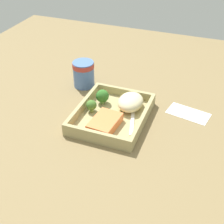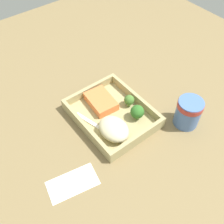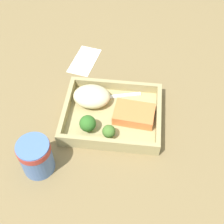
# 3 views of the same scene
# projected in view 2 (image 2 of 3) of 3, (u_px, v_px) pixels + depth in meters

# --- Properties ---
(ground_plane) EXTENTS (1.60, 1.60, 0.02)m
(ground_plane) POSITION_uv_depth(u_px,v_px,m) (112.00, 119.00, 0.87)
(ground_plane) COLOR olive
(takeout_tray) EXTENTS (0.27, 0.22, 0.01)m
(takeout_tray) POSITION_uv_depth(u_px,v_px,m) (112.00, 116.00, 0.86)
(takeout_tray) COLOR tan
(takeout_tray) RESTS_ON ground_plane
(tray_rim) EXTENTS (0.27, 0.22, 0.03)m
(tray_rim) POSITION_uv_depth(u_px,v_px,m) (112.00, 112.00, 0.84)
(tray_rim) COLOR tan
(tray_rim) RESTS_ON takeout_tray
(salmon_fillet) EXTENTS (0.12, 0.08, 0.03)m
(salmon_fillet) POSITION_uv_depth(u_px,v_px,m) (101.00, 101.00, 0.87)
(salmon_fillet) COLOR orange
(salmon_fillet) RESTS_ON takeout_tray
(mashed_potatoes) EXTENTS (0.10, 0.08, 0.05)m
(mashed_potatoes) POSITION_uv_depth(u_px,v_px,m) (114.00, 129.00, 0.79)
(mashed_potatoes) COLOR beige
(mashed_potatoes) RESTS_ON takeout_tray
(broccoli_floret_1) EXTENTS (0.04, 0.04, 0.05)m
(broccoli_floret_1) POSITION_uv_depth(u_px,v_px,m) (137.00, 112.00, 0.82)
(broccoli_floret_1) COLOR #78A459
(broccoli_floret_1) RESTS_ON takeout_tray
(broccoli_floret_2) EXTENTS (0.03, 0.03, 0.04)m
(broccoli_floret_2) POSITION_uv_depth(u_px,v_px,m) (130.00, 101.00, 0.86)
(broccoli_floret_2) COLOR #7AA250
(broccoli_floret_2) RESTS_ON takeout_tray
(fork) EXTENTS (0.16, 0.06, 0.00)m
(fork) POSITION_uv_depth(u_px,v_px,m) (98.00, 127.00, 0.82)
(fork) COLOR white
(fork) RESTS_ON takeout_tray
(paper_cup) EXTENTS (0.08, 0.08, 0.10)m
(paper_cup) POSITION_uv_depth(u_px,v_px,m) (188.00, 111.00, 0.81)
(paper_cup) COLOR #4D71B5
(paper_cup) RESTS_ON ground_plane
(receipt_slip) EXTENTS (0.10, 0.15, 0.00)m
(receipt_slip) POSITION_uv_depth(u_px,v_px,m) (73.00, 183.00, 0.71)
(receipt_slip) COLOR white
(receipt_slip) RESTS_ON ground_plane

